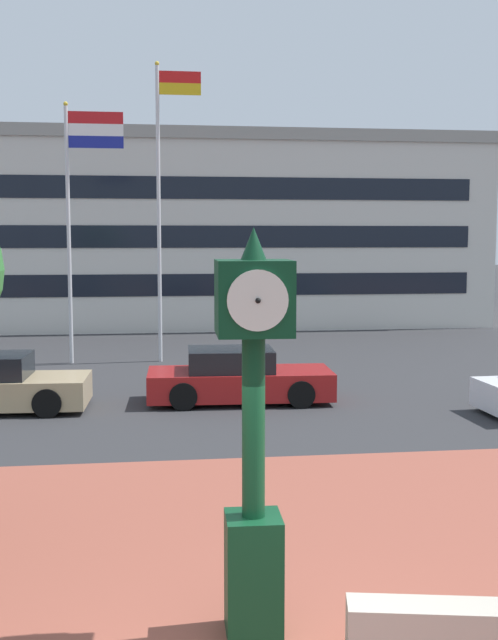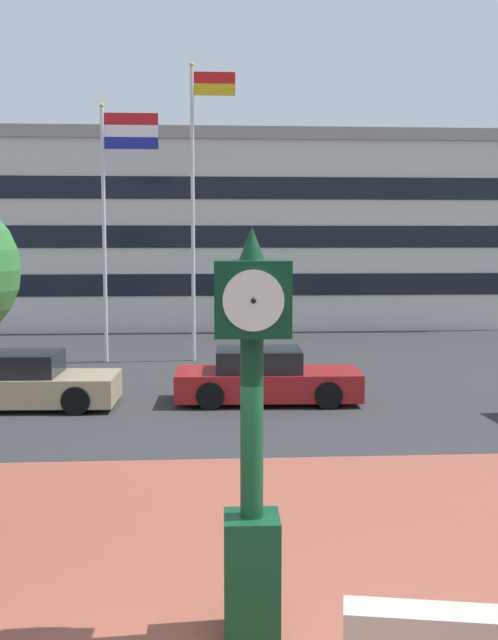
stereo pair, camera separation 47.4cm
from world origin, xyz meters
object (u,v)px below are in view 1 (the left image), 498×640
(street_clock, at_px, (253,430))
(flagpole_secondary, at_px, (162,195))
(car_street_far, at_px, (238,378))
(flagpole_primary, at_px, (76,206))
(civic_building, at_px, (190,231))

(street_clock, xyz_separation_m, flagpole_secondary, (-0.54, 17.28, 3.15))
(car_street_far, relative_size, flagpole_secondary, 0.48)
(car_street_far, xyz_separation_m, flagpole_secondary, (-1.63, 6.39, 4.64))
(flagpole_primary, relative_size, civic_building, 0.31)
(flagpole_secondary, xyz_separation_m, civic_building, (1.58, 13.05, -1.01))
(car_street_far, height_order, flagpole_primary, flagpole_primary)
(flagpole_primary, bearing_deg, street_clock, -79.64)
(car_street_far, bearing_deg, flagpole_primary, -143.98)
(civic_building, bearing_deg, flagpole_secondary, -96.89)
(flagpole_primary, bearing_deg, civic_building, 72.18)
(street_clock, height_order, car_street_far, street_clock)
(car_street_far, distance_m, flagpole_primary, 8.80)
(street_clock, height_order, flagpole_secondary, flagpole_secondary)
(flagpole_primary, height_order, flagpole_secondary, flagpole_secondary)
(street_clock, bearing_deg, car_street_far, 86.08)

